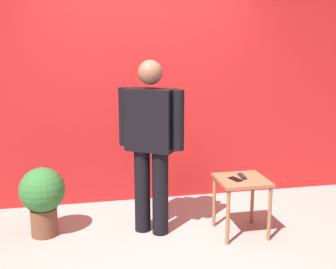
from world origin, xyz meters
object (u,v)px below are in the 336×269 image
object	(u,v)px
tv_remote	(242,176)
potted_plant	(43,196)
cell_phone	(235,179)
standing_person	(151,139)
side_table	(242,188)

from	to	relation	value
tv_remote	potted_plant	xyz separation A→B (m)	(-1.93, 0.31, -0.17)
cell_phone	standing_person	bearing A→B (deg)	143.81
side_table	potted_plant	bearing A→B (deg)	169.53
side_table	tv_remote	bearing A→B (deg)	67.21
standing_person	tv_remote	bearing A→B (deg)	-11.21
standing_person	side_table	world-z (taller)	standing_person
cell_phone	tv_remote	size ratio (longest dim) A/B	0.85
standing_person	cell_phone	size ratio (longest dim) A/B	11.88
standing_person	potted_plant	bearing A→B (deg)	172.48
standing_person	tv_remote	distance (m)	0.97
side_table	cell_phone	xyz separation A→B (m)	(-0.08, -0.02, 0.10)
side_table	potted_plant	size ratio (longest dim) A/B	0.83
cell_phone	potted_plant	bearing A→B (deg)	148.99
side_table	cell_phone	size ratio (longest dim) A/B	3.96
side_table	potted_plant	xyz separation A→B (m)	(-1.91, 0.35, -0.06)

